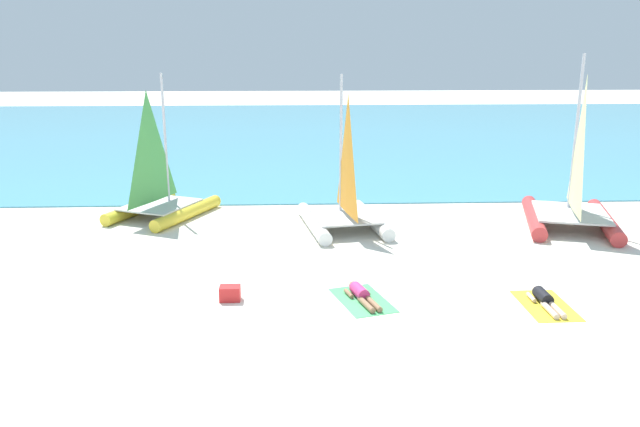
% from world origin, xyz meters
% --- Properties ---
extents(ground_plane, '(120.00, 120.00, 0.00)m').
position_xyz_m(ground_plane, '(0.00, 10.00, 0.00)').
color(ground_plane, silver).
extents(ocean_water, '(120.00, 40.00, 0.05)m').
position_xyz_m(ocean_water, '(0.00, 30.47, 0.03)').
color(ocean_water, '#4C9EB7').
rests_on(ocean_water, ground).
extents(sailboat_yellow, '(3.85, 4.54, 5.05)m').
position_xyz_m(sailboat_yellow, '(-5.52, 8.96, 0.75)').
color(sailboat_yellow, yellow).
rests_on(sailboat_yellow, ground).
extents(sailboat_white, '(3.08, 4.25, 5.08)m').
position_xyz_m(sailboat_white, '(0.91, 7.20, 0.76)').
color(sailboat_white, white).
rests_on(sailboat_white, ground).
extents(sailboat_red, '(3.88, 4.99, 5.73)m').
position_xyz_m(sailboat_red, '(8.56, 7.00, 0.85)').
color(sailboat_red, '#CC3838').
rests_on(sailboat_red, ground).
extents(towel_left, '(1.59, 2.13, 0.01)m').
position_xyz_m(towel_left, '(0.88, 0.98, 0.01)').
color(towel_left, '#4CB266').
rests_on(towel_left, ground).
extents(sunbather_left, '(0.82, 1.54, 0.30)m').
position_xyz_m(sunbather_left, '(0.86, 1.05, 0.13)').
color(sunbather_left, '#D83372').
rests_on(sunbather_left, towel_left).
extents(towel_right, '(1.13, 1.92, 0.01)m').
position_xyz_m(towel_right, '(5.21, 0.48, 0.01)').
color(towel_right, yellow).
rests_on(towel_right, ground).
extents(sunbather_right, '(0.55, 1.56, 0.30)m').
position_xyz_m(sunbather_right, '(5.21, 0.54, 0.13)').
color(sunbather_right, black).
rests_on(sunbather_right, towel_right).
extents(cooler_box, '(0.50, 0.36, 0.36)m').
position_xyz_m(cooler_box, '(-2.34, 1.13, 0.18)').
color(cooler_box, red).
rests_on(cooler_box, ground).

